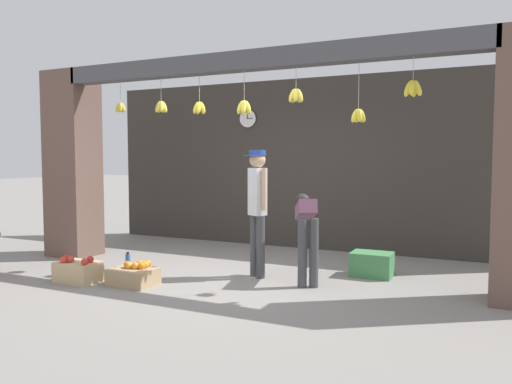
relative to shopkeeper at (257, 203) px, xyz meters
name	(u,v)px	position (x,y,z in m)	size (l,w,h in m)	color
ground_plane	(244,279)	(-0.10, -0.19, -0.98)	(60.00, 60.00, 0.00)	gray
shop_back_wall	(309,164)	(-0.10, 2.29, 0.47)	(7.69, 0.12, 2.91)	#38332D
shop_pillar_left	(73,165)	(-3.29, 0.11, 0.47)	(0.70, 0.60, 2.91)	brown
storefront_awning	(248,64)	(-0.10, -0.07, 1.77)	(5.79, 0.30, 0.95)	#4C4C51
shopkeeper	(257,203)	(0.00, 0.00, 0.00)	(0.31, 0.31, 1.66)	#424247
worker_stooping	(306,225)	(0.67, 0.01, -0.25)	(0.51, 0.79, 1.09)	#424247
fruit_crate_oranges	(134,275)	(-1.21, -1.01, -0.87)	(0.55, 0.41, 0.29)	tan
fruit_crate_apples	(78,271)	(-1.93, -1.20, -0.84)	(0.52, 0.36, 0.34)	tan
produce_box_green	(372,264)	(1.35, 0.69, -0.82)	(0.52, 0.39, 0.32)	#42844C
water_bottle	(128,264)	(-1.65, -0.59, -0.84)	(0.07, 0.07, 0.30)	#2D60AD
wall_clock	(248,119)	(-1.22, 2.22, 1.28)	(0.33, 0.03, 0.33)	black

